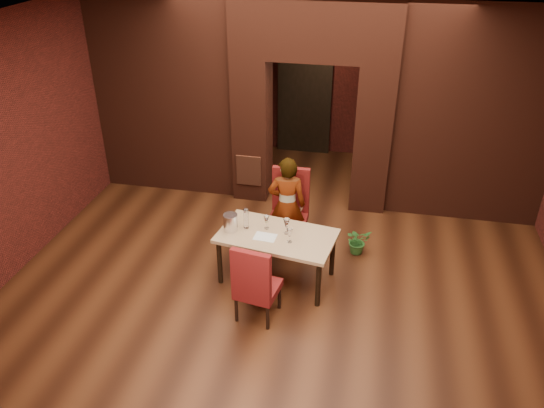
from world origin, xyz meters
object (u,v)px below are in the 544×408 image
at_px(chair_far, 288,212).
at_px(water_bottle, 246,218).
at_px(wine_glass_c, 290,235).
at_px(potted_plant, 358,241).
at_px(wine_glass_a, 266,222).
at_px(chair_near, 258,280).
at_px(dining_table, 277,257).
at_px(wine_bucket, 231,222).
at_px(wine_glass_b, 287,226).
at_px(person_seated, 287,205).

bearing_deg(chair_far, water_bottle, -122.33).
height_order(wine_glass_c, potted_plant, wine_glass_c).
bearing_deg(wine_glass_a, chair_near, -84.46).
distance_m(dining_table, wine_bucket, 0.74).
bearing_deg(chair_near, chair_far, -84.18).
relative_size(dining_table, potted_plant, 3.84).
xyz_separation_m(wine_glass_b, water_bottle, (-0.52, 0.02, 0.04)).
relative_size(dining_table, wine_glass_a, 8.03).
xyz_separation_m(chair_near, potted_plant, (1.06, 1.55, -0.32)).
bearing_deg(wine_glass_a, chair_far, 75.65).
distance_m(chair_near, water_bottle, 0.93).
bearing_deg(wine_glass_b, chair_near, -103.27).
relative_size(chair_near, wine_glass_a, 5.68).
distance_m(chair_far, potted_plant, 1.05).
relative_size(dining_table, wine_glass_c, 7.79).
xyz_separation_m(chair_far, wine_glass_b, (0.10, -0.70, 0.21)).
xyz_separation_m(chair_far, potted_plant, (0.98, 0.05, -0.38)).
bearing_deg(chair_near, potted_plant, -115.50).
bearing_deg(wine_bucket, water_bottle, 27.72).
height_order(wine_glass_c, water_bottle, water_bottle).
height_order(person_seated, wine_glass_c, person_seated).
bearing_deg(water_bottle, person_seated, 56.69).
relative_size(wine_glass_a, potted_plant, 0.48).
xyz_separation_m(chair_far, wine_glass_a, (-0.16, -0.64, 0.20)).
relative_size(chair_near, potted_plant, 2.71).
xyz_separation_m(wine_glass_c, wine_bucket, (-0.77, 0.12, 0.02)).
relative_size(wine_glass_c, water_bottle, 0.65).
xyz_separation_m(wine_glass_a, water_bottle, (-0.26, -0.04, 0.05)).
distance_m(chair_near, potted_plant, 1.91).
relative_size(chair_far, person_seated, 0.81).
relative_size(chair_far, wine_glass_b, 5.58).
bearing_deg(wine_glass_b, wine_bucket, -174.32).
bearing_deg(wine_bucket, wine_glass_a, 16.66).
height_order(dining_table, wine_bucket, wine_bucket).
bearing_deg(water_bottle, chair_far, 58.31).
height_order(dining_table, potted_plant, dining_table).
bearing_deg(person_seated, chair_near, 79.18).
distance_m(wine_glass_a, wine_glass_c, 0.42).
relative_size(person_seated, water_bottle, 4.98).
bearing_deg(water_bottle, chair_near, -67.51).
height_order(dining_table, chair_far, chair_far).
distance_m(wine_bucket, water_bottle, 0.20).
height_order(chair_far, potted_plant, chair_far).
xyz_separation_m(wine_glass_c, potted_plant, (0.80, 0.94, -0.58)).
bearing_deg(water_bottle, wine_glass_c, -19.42).
bearing_deg(chair_far, chair_near, -93.79).
distance_m(wine_glass_a, wine_bucket, 0.45).
bearing_deg(wine_glass_a, wine_bucket, -163.34).
bearing_deg(chair_far, wine_glass_a, -104.99).
bearing_deg(potted_plant, chair_far, -176.91).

